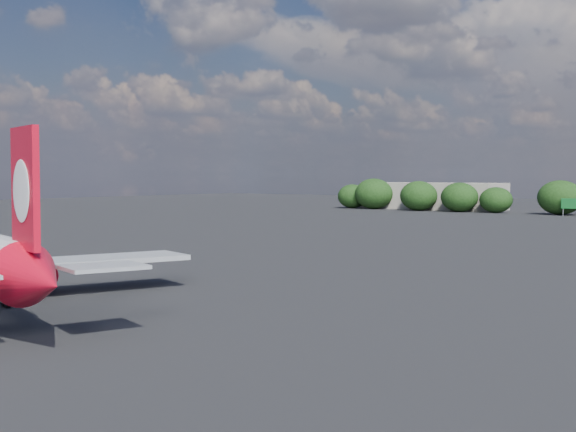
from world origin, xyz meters
The scene contains 3 objects.
ground centered at (0.00, 60.00, 0.00)m, with size 500.00×500.00×0.00m, color black.
terminal_building centered at (-65.00, 192.00, 4.00)m, with size 42.00×16.00×8.00m.
highway_sign centered at (-18.00, 176.00, 3.13)m, with size 6.00×0.30×4.50m.
Camera 1 is at (46.20, -27.92, 10.62)m, focal length 50.00 mm.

